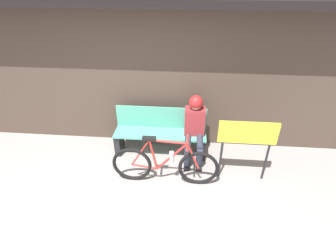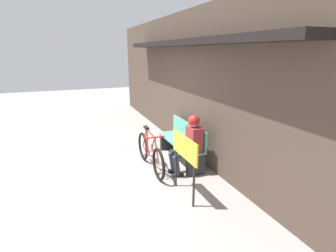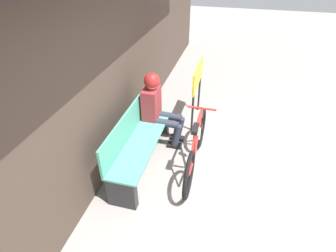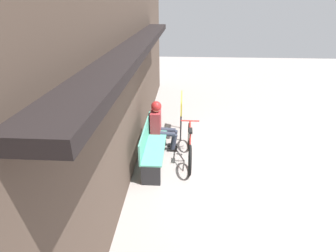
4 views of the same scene
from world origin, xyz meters
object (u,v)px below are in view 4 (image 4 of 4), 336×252
at_px(person_seated, 160,122).
at_px(park_bench_near, 152,146).
at_px(bicycle, 190,146).
at_px(signboard, 181,106).

bearing_deg(person_seated, park_bench_near, 169.34).
height_order(bicycle, signboard, signboard).
distance_m(park_bench_near, bicycle, 0.80).
xyz_separation_m(bicycle, signboard, (1.20, 0.20, 0.44)).
bearing_deg(bicycle, person_seated, 57.07).
relative_size(park_bench_near, signboard, 1.54).
relative_size(park_bench_near, person_seated, 1.37).
xyz_separation_m(person_seated, signboard, (0.77, -0.47, 0.10)).
relative_size(bicycle, signboard, 1.58).
bearing_deg(park_bench_near, signboard, -23.07).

